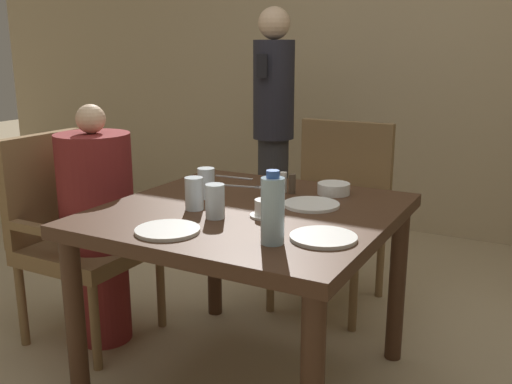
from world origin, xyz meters
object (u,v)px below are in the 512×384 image
object	(u,v)px
glass_tall_near	(215,201)
diner_in_left_chair	(98,224)
bowl_small	(334,189)
water_bottle	(273,210)
standing_host	(273,122)
plate_main_right	(323,237)
glass_tall_far	(194,194)
plate_dessert_center	(311,205)
chair_left_side	(75,229)
plate_main_left	(168,230)
chair_far_side	(335,207)
glass_tall_mid	(206,183)
teacup_with_saucer	(266,209)

from	to	relation	value
glass_tall_near	diner_in_left_chair	bearing A→B (deg)	166.98
bowl_small	water_bottle	distance (m)	0.66
standing_host	plate_main_right	bearing A→B (deg)	-58.93
glass_tall_near	glass_tall_far	bearing A→B (deg)	156.37
plate_dessert_center	glass_tall_near	bearing A→B (deg)	-128.04
chair_left_side	plate_main_left	world-z (taller)	chair_left_side
chair_far_side	glass_tall_near	bearing A→B (deg)	-92.35
glass_tall_mid	standing_host	bearing A→B (deg)	106.78
plate_main_right	glass_tall_near	world-z (taller)	glass_tall_near
water_bottle	glass_tall_mid	size ratio (longest dim) A/B	1.88
diner_in_left_chair	glass_tall_far	distance (m)	0.65
plate_main_right	water_bottle	distance (m)	0.19
chair_left_side	glass_tall_near	bearing A→B (deg)	-10.93
chair_left_side	plate_dessert_center	world-z (taller)	chair_left_side
chair_far_side	glass_tall_near	distance (m)	1.11
bowl_small	glass_tall_mid	distance (m)	0.52
diner_in_left_chair	water_bottle	distance (m)	1.09
teacup_with_saucer	water_bottle	xyz separation A→B (m)	(0.15, -0.24, 0.08)
glass_tall_mid	plate_main_right	bearing A→B (deg)	-22.61
plate_main_right	glass_tall_mid	distance (m)	0.64
chair_far_side	glass_tall_far	bearing A→B (deg)	-99.39
bowl_small	glass_tall_near	distance (m)	0.57
diner_in_left_chair	plate_main_right	distance (m)	1.17
standing_host	teacup_with_saucer	bearing A→B (deg)	-64.21
plate_main_left	standing_host	bearing A→B (deg)	106.71
standing_host	bowl_small	size ratio (longest dim) A/B	11.80
standing_host	bowl_small	world-z (taller)	standing_host
plate_main_left	glass_tall_mid	xyz separation A→B (m)	(-0.12, 0.42, 0.05)
bowl_small	glass_tall_far	world-z (taller)	glass_tall_far
chair_far_side	teacup_with_saucer	distance (m)	1.01
chair_far_side	water_bottle	world-z (taller)	water_bottle
diner_in_left_chair	glass_tall_mid	size ratio (longest dim) A/B	8.91
plate_dessert_center	diner_in_left_chair	bearing A→B (deg)	-171.94
chair_left_side	glass_tall_near	distance (m)	0.92
glass_tall_near	chair_far_side	bearing A→B (deg)	87.65
plate_main_left	glass_tall_far	xyz separation A→B (m)	(-0.07, 0.26, 0.05)
chair_left_side	water_bottle	xyz separation A→B (m)	(1.15, -0.31, 0.32)
water_bottle	glass_tall_near	xyz separation A→B (m)	(-0.30, 0.14, -0.05)
plate_dessert_center	bowl_small	xyz separation A→B (m)	(0.01, 0.21, 0.02)
standing_host	water_bottle	xyz separation A→B (m)	(0.92, -1.83, -0.00)
water_bottle	teacup_with_saucer	bearing A→B (deg)	121.44
teacup_with_saucer	glass_tall_near	distance (m)	0.18
glass_tall_mid	glass_tall_near	bearing A→B (deg)	-50.49
plate_main_left	plate_main_right	distance (m)	0.50
water_bottle	glass_tall_far	world-z (taller)	water_bottle
water_bottle	diner_in_left_chair	bearing A→B (deg)	163.03
standing_host	teacup_with_saucer	distance (m)	1.77
plate_main_left	diner_in_left_chair	bearing A→B (deg)	150.82
chair_left_side	bowl_small	bearing A→B (deg)	17.44
bowl_small	glass_tall_far	bearing A→B (deg)	-128.77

